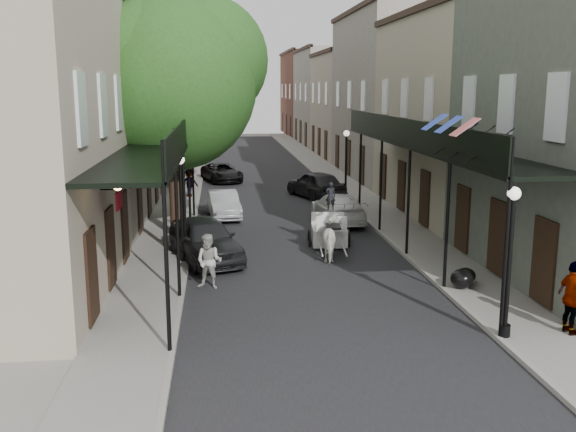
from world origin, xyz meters
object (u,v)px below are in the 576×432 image
object	(u,v)px
pedestrian_sidewalk_right	(573,298)
lamppost_left	(182,206)
tree_far	(193,92)
lamppost_right_near	(509,260)
car_right_far	(316,184)
car_left_near	(205,239)
car_left_mid	(224,204)
car_left_far	(222,173)
pedestrian_walking	(209,262)
car_right_near	(338,208)
lamppost_right_far	(346,163)
pedestrian_sidewalk_left	(189,183)
horse	(333,238)
carriage	(329,218)
tree_near	(181,78)

from	to	relation	value
pedestrian_sidewalk_right	lamppost_left	bearing A→B (deg)	46.24
tree_far	lamppost_right_near	size ratio (longest dim) A/B	2.32
tree_far	lamppost_right_near	world-z (taller)	tree_far
pedestrian_sidewalk_right	car_right_far	size ratio (longest dim) A/B	0.41
car_left_near	car_right_far	bearing A→B (deg)	47.72
car_left_mid	car_left_far	distance (m)	11.90
car_left_near	car_right_far	size ratio (longest dim) A/B	1.02
pedestrian_walking	car_right_near	bearing A→B (deg)	76.73
car_left_far	car_right_near	size ratio (longest dim) A/B	0.94
lamppost_right_near	lamppost_left	distance (m)	11.46
tree_far	car_right_near	world-z (taller)	tree_far
car_left_far	car_left_near	bearing A→B (deg)	-107.15
lamppost_right_far	car_right_near	distance (m)	6.07
lamppost_right_far	tree_far	bearing A→B (deg)	143.49
tree_far	car_left_near	size ratio (longest dim) A/B	1.86
pedestrian_sidewalk_left	horse	bearing A→B (deg)	106.21
lamppost_left	pedestrian_sidewalk_left	world-z (taller)	lamppost_left
carriage	pedestrian_sidewalk_left	bearing A→B (deg)	123.93
horse	car_left_far	distance (m)	20.27
carriage	car_right_far	xyz separation A→B (m)	(1.09, 10.58, -0.24)
pedestrian_sidewalk_left	car_right_far	world-z (taller)	pedestrian_sidewalk_left
pedestrian_walking	car_right_near	size ratio (longest dim) A/B	0.37
carriage	car_right_far	size ratio (longest dim) A/B	0.58
pedestrian_sidewalk_right	car_left_near	world-z (taller)	pedestrian_sidewalk_right
carriage	pedestrian_sidewalk_right	size ratio (longest dim) A/B	1.41
pedestrian_sidewalk_right	car_right_near	xyz separation A→B (m)	(-3.20, 14.28, -0.37)
tree_far	lamppost_right_near	xyz separation A→B (m)	(8.35, -26.18, -3.79)
pedestrian_walking	pedestrian_sidewalk_left	xyz separation A→B (m)	(-1.31, 16.49, 0.04)
pedestrian_sidewalk_left	car_left_near	bearing A→B (deg)	88.10
lamppost_right_near	car_left_mid	size ratio (longest dim) A/B	0.97
lamppost_right_far	tree_near	bearing A→B (deg)	-136.69
lamppost_left	car_left_near	world-z (taller)	lamppost_left
car_left_far	car_right_far	distance (m)	8.64
tree_near	pedestrian_sidewalk_left	bearing A→B (deg)	91.51
lamppost_right_near	pedestrian_sidewalk_right	xyz separation A→B (m)	(1.70, 0.00, -1.01)
pedestrian_sidewalk_left	car_left_mid	world-z (taller)	pedestrian_sidewalk_left
lamppost_right_far	car_right_near	bearing A→B (deg)	-104.69
tree_near	pedestrian_walking	bearing A→B (deg)	-81.58
pedestrian_sidewalk_right	car_left_near	xyz separation A→B (m)	(-9.12, 8.27, -0.26)
tree_near	horse	xyz separation A→B (m)	(5.47, -4.18, -5.71)
car_right_near	lamppost_right_far	bearing A→B (deg)	-107.31
lamppost_left	pedestrian_sidewalk_right	size ratio (longest dim) A/B	2.01
lamppost_right_far	pedestrian_sidewalk_right	xyz separation A→B (m)	(1.70, -20.00, -1.01)
carriage	car_right_far	bearing A→B (deg)	89.79
lamppost_right_far	pedestrian_sidewalk_left	size ratio (longest dim) A/B	2.39
lamppost_right_near	car_left_far	world-z (taller)	lamppost_right_near
lamppost_left	car_left_far	xyz separation A→B (m)	(1.50, 19.90, -1.45)
car_left_mid	car_left_far	xyz separation A→B (m)	(0.00, 11.90, -0.03)
car_left_near	car_left_far	world-z (taller)	car_left_near
pedestrian_sidewalk_right	car_left_far	xyz separation A→B (m)	(-8.40, 27.90, -0.44)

